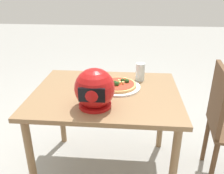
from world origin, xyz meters
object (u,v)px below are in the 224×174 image
motorcycle_helmet (95,89)px  drinking_glass (140,72)px  pizza (118,84)px  dining_table (106,103)px

motorcycle_helmet → drinking_glass: (-0.29, -0.46, -0.05)m
motorcycle_helmet → drinking_glass: bearing=-122.0°
pizza → drinking_glass: bearing=-135.5°
pizza → drinking_glass: size_ratio=1.97×
motorcycle_helmet → drinking_glass: 0.54m
dining_table → drinking_glass: (-0.24, -0.24, 0.16)m
dining_table → motorcycle_helmet: motorcycle_helmet is taller
dining_table → drinking_glass: bearing=-135.4°
dining_table → pizza: 0.16m
dining_table → pizza: size_ratio=3.81×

